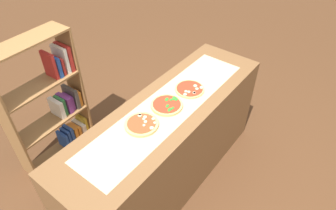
{
  "coord_description": "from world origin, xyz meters",
  "views": [
    {
      "loc": [
        -1.39,
        -1.07,
        2.46
      ],
      "look_at": [
        0.0,
        0.0,
        0.94
      ],
      "focal_mm": 31.76,
      "sensor_mm": 36.0,
      "label": 1
    }
  ],
  "objects_px": {
    "pizza_mushroom_0": "(142,124)",
    "bookshelf": "(55,104)",
    "pizza_mushroom_2": "(190,89)",
    "pizza_spinach_1": "(167,105)"
  },
  "relations": [
    {
      "from": "pizza_mushroom_0",
      "to": "bookshelf",
      "type": "height_order",
      "value": "bookshelf"
    },
    {
      "from": "pizza_mushroom_2",
      "to": "bookshelf",
      "type": "xyz_separation_m",
      "value": [
        -0.61,
        1.13,
        -0.34
      ]
    },
    {
      "from": "bookshelf",
      "to": "pizza_mushroom_2",
      "type": "bearing_deg",
      "value": -61.75
    },
    {
      "from": "pizza_mushroom_0",
      "to": "pizza_mushroom_2",
      "type": "height_order",
      "value": "pizza_mushroom_0"
    },
    {
      "from": "pizza_mushroom_0",
      "to": "bookshelf",
      "type": "bearing_deg",
      "value": 92.43
    },
    {
      "from": "pizza_mushroom_2",
      "to": "pizza_mushroom_0",
      "type": "bearing_deg",
      "value": 175.89
    },
    {
      "from": "pizza_mushroom_2",
      "to": "bookshelf",
      "type": "bearing_deg",
      "value": 118.25
    },
    {
      "from": "pizza_spinach_1",
      "to": "bookshelf",
      "type": "height_order",
      "value": "bookshelf"
    },
    {
      "from": "pizza_mushroom_0",
      "to": "pizza_mushroom_2",
      "type": "relative_size",
      "value": 1.02
    },
    {
      "from": "pizza_spinach_1",
      "to": "pizza_mushroom_2",
      "type": "xyz_separation_m",
      "value": [
        0.28,
        -0.03,
        -0.0
      ]
    }
  ]
}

